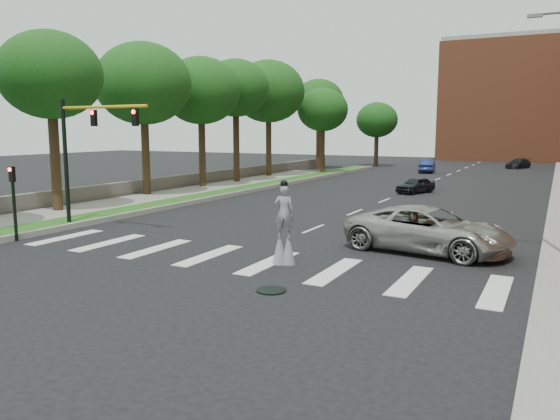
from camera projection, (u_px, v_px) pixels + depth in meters
name	position (u px, v px, depth m)	size (l,w,h in m)	color
ground_plane	(223.00, 265.00, 19.41)	(160.00, 160.00, 0.00)	black
grass_median	(240.00, 190.00, 42.18)	(2.00, 60.00, 0.25)	#1F5117
median_curb	(251.00, 191.00, 41.71)	(0.20, 60.00, 0.28)	#989993
sidewalk_left	(118.00, 204.00, 34.74)	(4.00, 60.00, 0.18)	gray
stone_wall	(196.00, 180.00, 46.36)	(0.50, 56.00, 1.10)	#5D5750
manhole	(271.00, 290.00, 16.29)	(0.90, 0.90, 0.04)	black
building_backdrop	(532.00, 102.00, 84.04)	(26.00, 14.00, 18.00)	#9D4F31
traffic_signal	(83.00, 143.00, 25.85)	(5.30, 0.23, 6.20)	black
secondary_signal	(14.00, 196.00, 23.33)	(0.25, 0.21, 3.23)	black
stilt_performer	(284.00, 230.00, 19.38)	(0.82, 0.67, 3.03)	#322114
suv_crossing	(428.00, 230.00, 21.37)	(2.96, 6.42, 1.78)	#A6A49D
car_near	(416.00, 185.00, 41.21)	(1.43, 3.56, 1.21)	black
car_mid	(427.00, 166.00, 60.89)	(1.50, 4.30, 1.42)	navy
car_far	(518.00, 164.00, 67.26)	(1.67, 4.10, 1.19)	black
tree_1	(50.00, 76.00, 30.35)	(5.75, 5.75, 10.23)	#322114
tree_2	(143.00, 84.00, 37.99)	(6.71, 6.71, 10.79)	#322114
tree_3	(201.00, 91.00, 43.71)	(6.33, 6.33, 10.55)	#322114
tree_4	(268.00, 92.00, 53.65)	(7.17, 7.17, 11.53)	#322114
tree_5	(319.00, 101.00, 65.20)	(5.95, 5.95, 10.74)	#322114
tree_6	(323.00, 110.00, 57.33)	(5.35, 5.35, 9.11)	#322114
tree_7	(377.00, 120.00, 70.17)	(5.30, 5.30, 8.24)	#322114
tree_8	(236.00, 89.00, 47.76)	(5.90, 5.90, 10.88)	#322114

